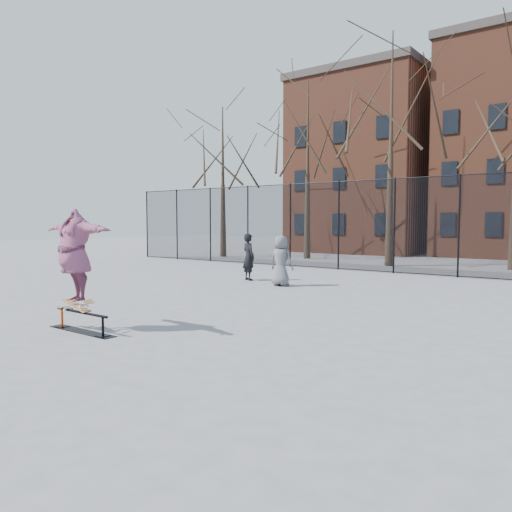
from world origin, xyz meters
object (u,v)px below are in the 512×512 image
Objects in this scene: skater at (75,259)px; bystander_black at (249,257)px; skate_rail at (82,324)px; skateboard at (76,308)px; bystander_grey at (281,261)px.

bystander_black is at bearing 111.04° from skater.
bystander_black is (-2.69, 8.81, 0.71)m from skate_rail.
skate_rail is 2.18× the size of skateboard.
bystander_grey is 0.99× the size of bystander_black.
skater is 1.32× the size of bystander_grey.
bystander_grey is 1.99m from bystander_black.
skate_rail is 8.25m from bystander_grey.
bystander_grey is at bearing 99.49° from skater.
skate_rail is 9.24m from bystander_black.
skateboard is 0.38× the size of skater.
bystander_grey is (-0.62, 8.18, 0.40)m from skateboard.
bystander_black is (-2.51, 8.81, -0.56)m from skater.
bystander_grey is (-0.62, 8.18, -0.57)m from skater.
bystander_black is at bearing 107.00° from skate_rail.
skateboard is at bearing 180.00° from skate_rail.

